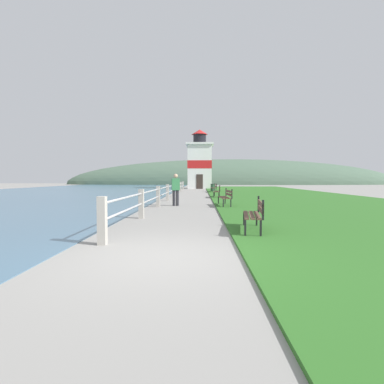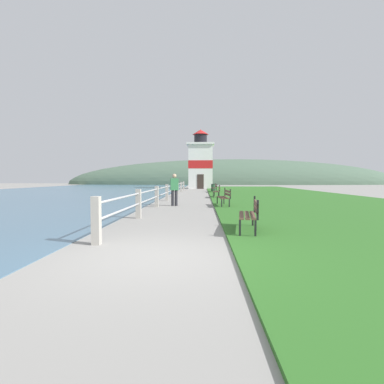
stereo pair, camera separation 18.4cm
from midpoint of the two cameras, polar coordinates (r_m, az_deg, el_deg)
The scene contains 12 objects.
ground_plane at distance 5.70m, azimuth -6.56°, elevation -12.23°, with size 160.00×160.00×0.00m, color gray.
grass_verge at distance 24.83m, azimuth 17.64°, elevation -0.79°, with size 12.00×55.26×0.06m.
water_strip at distance 28.15m, azimuth -29.80°, elevation -0.67°, with size 24.00×88.42×0.01m.
seawall_railing at distance 21.74m, azimuth -3.89°, elevation 0.40°, with size 0.18×30.50×1.07m.
park_bench_near at distance 8.23m, azimuth 11.70°, elevation -3.86°, with size 0.68×1.75×0.94m.
park_bench_midway at distance 15.56m, azimuth 6.57°, elevation -0.78°, with size 0.60×1.95×0.94m.
park_bench_far at distance 22.56m, azimuth 5.11°, elevation 0.28°, with size 0.61×1.75×0.94m.
park_bench_by_lighthouse at distance 30.84m, azimuth 4.51°, elevation 0.92°, with size 0.55×1.95×0.94m.
lighthouse at distance 42.75m, azimuth 1.76°, elevation 5.51°, with size 3.82×3.82×8.35m.
person_strolling at distance 15.84m, azimuth -3.04°, elevation 0.67°, with size 0.45×0.31×1.70m.
trash_bin at distance 33.03m, azimuth 4.26°, elevation 0.83°, with size 0.54×0.54×0.84m.
distant_hillside at distance 72.66m, azimuth 7.70°, elevation 1.46°, with size 80.00×16.00×12.00m.
Camera 2 is at (0.92, -5.45, 1.46)m, focal length 28.00 mm.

